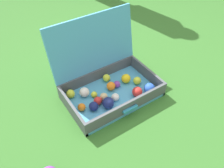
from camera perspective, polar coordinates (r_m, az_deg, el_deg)
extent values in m
plane|color=#336B28|center=(1.67, 2.27, -2.36)|extent=(16.00, 16.00, 0.00)
cube|color=#4799C6|center=(1.64, 0.00, -2.74)|extent=(0.65, 0.40, 0.03)
cube|color=#4C5156|center=(1.51, -10.03, -6.26)|extent=(0.02, 0.40, 0.12)
cube|color=#4C5156|center=(1.75, 8.60, 2.40)|extent=(0.02, 0.40, 0.12)
cube|color=#4C5156|center=(1.50, 4.06, -5.94)|extent=(0.61, 0.02, 0.12)
cube|color=#4C5156|center=(1.72, -3.52, 2.13)|extent=(0.61, 0.02, 0.12)
cube|color=#4799C6|center=(1.60, -4.77, 9.90)|extent=(0.65, 0.09, 0.40)
cube|color=teal|center=(1.48, 4.56, -6.25)|extent=(0.11, 0.02, 0.02)
sphere|color=purple|center=(1.66, 1.34, 0.00)|extent=(0.05, 0.05, 0.05)
sphere|color=navy|center=(1.51, -4.60, -5.54)|extent=(0.06, 0.06, 0.06)
sphere|color=#CCDB38|center=(1.71, -1.37, 1.53)|extent=(0.06, 0.06, 0.06)
sphere|color=red|center=(1.55, -3.55, -4.17)|extent=(0.06, 0.06, 0.06)
sphere|color=#D1B784|center=(1.57, -2.06, -3.16)|extent=(0.05, 0.05, 0.05)
sphere|color=blue|center=(1.63, 9.28, -1.12)|extent=(0.08, 0.08, 0.08)
sphere|color=red|center=(1.60, 6.31, -1.94)|extent=(0.07, 0.07, 0.07)
sphere|color=white|center=(1.60, -6.90, -2.05)|extent=(0.07, 0.07, 0.07)
sphere|color=orange|center=(1.52, -7.56, -5.75)|extent=(0.05, 0.05, 0.05)
sphere|color=#CCDB38|center=(1.69, 6.37, 0.76)|extent=(0.06, 0.06, 0.06)
sphere|color=orange|center=(1.64, -0.28, -0.53)|extent=(0.06, 0.06, 0.06)
sphere|color=white|center=(1.57, 0.83, -3.28)|extent=(0.05, 0.05, 0.05)
sphere|color=yellow|center=(1.70, 3.49, 1.37)|extent=(0.07, 0.07, 0.07)
sphere|color=#CCDB38|center=(1.60, -4.47, -2.62)|extent=(0.04, 0.04, 0.04)
sphere|color=#CCDB38|center=(1.61, -10.29, -2.42)|extent=(0.06, 0.06, 0.06)
sphere|color=navy|center=(1.52, -0.95, -4.71)|extent=(0.08, 0.08, 0.08)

